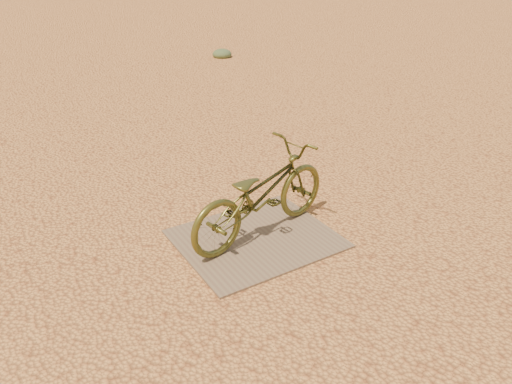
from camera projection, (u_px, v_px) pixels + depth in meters
ground at (264, 270)px, 4.36m from camera, size 120.00×120.00×0.00m
plywood_board at (256, 239)px, 4.80m from camera, size 1.44×1.22×0.02m
bicycle at (261, 194)px, 4.68m from camera, size 1.74×0.89×0.87m
kale_b at (222, 57)px, 12.23m from camera, size 0.47×0.47×0.26m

